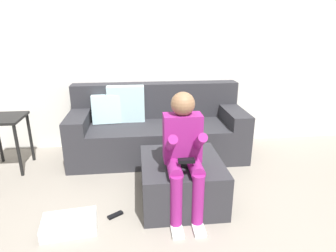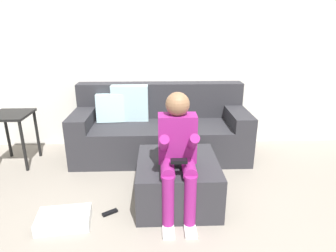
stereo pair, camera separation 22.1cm
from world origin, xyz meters
The scene contains 7 objects.
wall_back centered at (0.00, 2.36, 1.21)m, with size 5.73×0.10×2.41m, color silver.
couch_sectional centered at (-0.30, 1.94, 0.35)m, with size 2.23×0.88×0.93m.
ottoman centered at (-0.13, 0.81, 0.22)m, with size 0.77×0.82×0.43m, color #2D2D33.
person_seated centered at (-0.15, 0.61, 0.64)m, with size 0.34×0.58×1.12m.
storage_bin centered at (-1.15, 0.46, 0.05)m, with size 0.45×0.29×0.10m, color silver.
side_table centered at (-2.09, 1.70, 0.53)m, with size 0.44×0.47×0.66m.
remote_by_storage_bin centered at (-0.77, 0.60, 0.01)m, with size 0.15×0.04×0.02m, color black.
Camera 1 is at (-0.54, -1.68, 1.66)m, focal length 31.04 mm.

